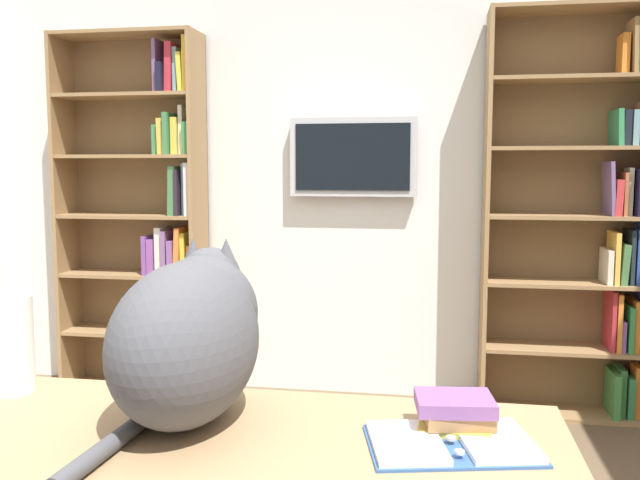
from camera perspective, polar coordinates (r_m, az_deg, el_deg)
The scene contains 8 objects.
wall_back at distance 3.93m, azimuth 1.90°, elevation 6.43°, with size 4.52×0.06×2.70m, color silver.
bookshelf_left at distance 3.82m, azimuth 21.63°, elevation 1.34°, with size 0.86×0.28×2.15m.
bookshelf_right at distance 4.09m, azimuth -14.24°, elevation 1.82°, with size 0.85×0.28×2.10m.
wall_mounted_tv at distance 3.83m, azimuth 2.80°, elevation 7.02°, with size 0.72×0.07×0.44m.
cat at distance 1.53m, azimuth -10.85°, elevation -7.63°, with size 0.30×0.61×0.39m.
open_binder at distance 1.43m, azimuth 11.02°, elevation -16.49°, with size 0.37×0.29×0.02m.
paper_towel_roll at distance 1.85m, azimuth -24.73°, elevation -8.02°, with size 0.11×0.11×0.24m, color white.
desk_book_stack at distance 1.50m, azimuth 11.39°, elevation -14.19°, with size 0.17×0.14×0.08m.
Camera 1 is at (-0.54, 1.66, 1.33)m, focal length 37.80 mm.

